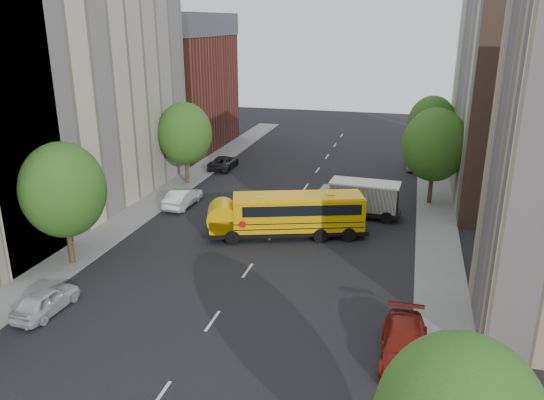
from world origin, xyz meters
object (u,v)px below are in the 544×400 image
at_px(school_bus, 286,213).
at_px(parked_car_5, 414,161).
at_px(safari_truck, 359,198).
at_px(street_tree_2, 185,134).
at_px(parked_car_3, 404,344).
at_px(parked_car_1, 183,198).
at_px(street_tree_5, 432,123).
at_px(street_tree_4, 435,145).
at_px(parked_car_0, 46,300).
at_px(street_tree_1, 63,190).
at_px(parked_car_2, 224,162).

relative_size(school_bus, parked_car_5, 2.44).
bearing_deg(safari_truck, parked_car_5, 78.63).
height_order(street_tree_2, parked_car_3, street_tree_2).
bearing_deg(parked_car_1, street_tree_5, -136.66).
height_order(street_tree_4, parked_car_0, street_tree_4).
relative_size(street_tree_1, parked_car_1, 1.72).
bearing_deg(street_tree_4, street_tree_2, 180.00).
bearing_deg(parked_car_2, street_tree_2, 74.84).
distance_m(parked_car_1, parked_car_2, 12.09).
bearing_deg(street_tree_1, parked_car_3, -12.88).
xyz_separation_m(street_tree_1, parked_car_0, (2.20, -5.43, -4.25)).
relative_size(street_tree_2, street_tree_4, 0.95).
bearing_deg(parked_car_0, street_tree_2, -82.41).
height_order(street_tree_1, school_bus, street_tree_1).
xyz_separation_m(street_tree_4, parked_car_3, (-1.40, -22.71, -4.32)).
bearing_deg(street_tree_4, street_tree_5, 90.00).
bearing_deg(street_tree_5, street_tree_4, -90.00).
distance_m(street_tree_2, parked_car_5, 23.91).
height_order(parked_car_1, parked_car_5, parked_car_5).
distance_m(street_tree_1, school_bus, 14.75).
xyz_separation_m(street_tree_2, parked_car_3, (20.60, -22.71, -4.07)).
height_order(street_tree_2, parked_car_5, street_tree_2).
relative_size(safari_truck, parked_car_0, 1.65).
relative_size(safari_truck, parked_car_2, 1.39).
bearing_deg(parked_car_3, parked_car_1, 136.79).
relative_size(parked_car_1, parked_car_5, 0.98).
xyz_separation_m(street_tree_2, parked_car_5, (20.60, 11.43, -4.05)).
relative_size(street_tree_5, safari_truck, 1.11).
height_order(street_tree_1, parked_car_3, street_tree_1).
xyz_separation_m(street_tree_2, street_tree_5, (22.00, 12.00, -0.12)).
relative_size(parked_car_0, parked_car_5, 0.87).
bearing_deg(street_tree_5, parked_car_0, -119.20).
xyz_separation_m(safari_truck, parked_car_5, (4.08, 15.93, -0.73)).
bearing_deg(parked_car_2, parked_car_0, 89.28).
bearing_deg(school_bus, safari_truck, 31.89).
relative_size(street_tree_4, parked_car_0, 1.98).
height_order(parked_car_1, parked_car_2, parked_car_1).
relative_size(street_tree_5, parked_car_3, 1.44).
height_order(street_tree_2, street_tree_4, street_tree_4).
bearing_deg(parked_car_3, parked_car_5, 89.13).
bearing_deg(parked_car_2, parked_car_5, -166.79).
height_order(street_tree_4, safari_truck, street_tree_4).
relative_size(street_tree_4, parked_car_1, 1.76).
distance_m(street_tree_4, parked_car_3, 23.16).
xyz_separation_m(parked_car_0, parked_car_1, (0.00, 17.49, 0.06)).
bearing_deg(parked_car_5, safari_truck, -107.78).
height_order(street_tree_5, parked_car_1, street_tree_5).
bearing_deg(parked_car_2, parked_car_1, 91.53).
bearing_deg(safari_truck, street_tree_2, 167.77).
bearing_deg(street_tree_4, parked_car_0, -130.20).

